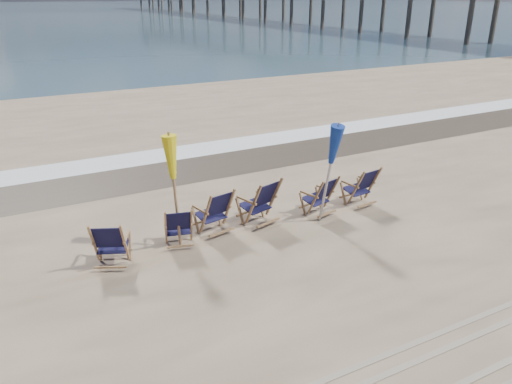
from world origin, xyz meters
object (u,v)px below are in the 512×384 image
beach_chair_0 (125,245)px  beach_chair_1 (192,226)px  beach_chair_4 (332,193)px  beach_chair_3 (274,199)px  beach_chair_5 (373,184)px  beach_chair_2 (229,209)px  umbrella_yellow (173,164)px  umbrella_blue (329,147)px

beach_chair_0 → beach_chair_1: 1.42m
beach_chair_1 → beach_chair_4: (3.46, 0.04, 0.04)m
beach_chair_1 → beach_chair_0: bearing=24.5°
beach_chair_0 → beach_chair_4: bearing=-152.3°
beach_chair_1 → beach_chair_3: bearing=-157.9°
beach_chair_0 → beach_chair_5: size_ratio=0.97×
beach_chair_5 → beach_chair_2: bearing=-11.8°
beach_chair_2 → beach_chair_4: bearing=162.5°
beach_chair_4 → beach_chair_5: bearing=164.5°
beach_chair_0 → beach_chair_2: size_ratio=0.95×
beach_chair_1 → beach_chair_3: 2.07m
beach_chair_0 → umbrella_yellow: umbrella_yellow is taller
beach_chair_5 → umbrella_blue: 2.13m
beach_chair_4 → beach_chair_5: size_ratio=0.96×
beach_chair_0 → beach_chair_2: beach_chair_2 is taller
beach_chair_1 → beach_chair_3: size_ratio=0.82×
beach_chair_5 → umbrella_yellow: size_ratio=0.44×
beach_chair_1 → beach_chair_3: (2.05, 0.26, 0.10)m
beach_chair_3 → beach_chair_0: bearing=-7.2°
beach_chair_3 → umbrella_blue: (0.95, -0.65, 1.23)m
beach_chair_3 → umbrella_yellow: bearing=-12.4°
beach_chair_1 → beach_chair_4: beach_chair_4 is taller
beach_chair_4 → beach_chair_5: 1.19m
umbrella_yellow → beach_chair_0: bearing=-161.7°
beach_chair_3 → beach_chair_2: bearing=-17.4°
umbrella_blue → beach_chair_0: bearing=178.0°
beach_chair_4 → beach_chair_0: bearing=-10.5°
umbrella_yellow → beach_chair_4: bearing=-1.5°
beach_chair_0 → beach_chair_3: bearing=-147.4°
beach_chair_2 → umbrella_blue: bearing=149.6°
beach_chair_0 → umbrella_blue: 4.58m
beach_chair_4 → umbrella_yellow: (-3.70, 0.10, 1.28)m
beach_chair_3 → umbrella_yellow: 2.60m
beach_chair_1 → umbrella_yellow: (-0.25, 0.14, 1.32)m
beach_chair_4 → beach_chair_1: bearing=-13.1°
beach_chair_3 → beach_chair_5: (2.60, -0.25, -0.04)m
beach_chair_2 → beach_chair_5: 3.69m
beach_chair_0 → beach_chair_5: bearing=-153.3°
umbrella_yellow → beach_chair_5: bearing=-1.5°
umbrella_blue → beach_chair_4: bearing=43.3°
umbrella_blue → beach_chair_5: bearing=13.7°
beach_chair_4 → beach_chair_5: beach_chair_5 is taller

